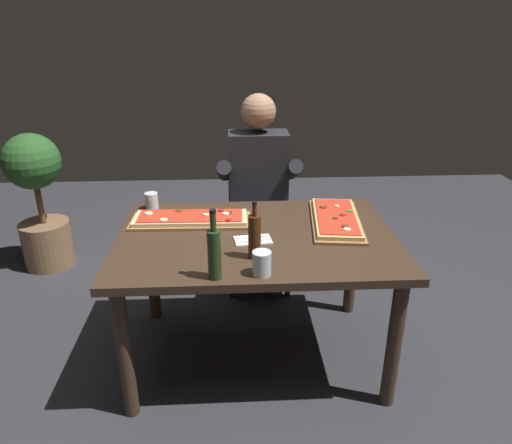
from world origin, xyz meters
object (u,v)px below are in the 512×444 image
object	(u,v)px
tumbler_near_camera	(152,202)
potted_plant_corner	(39,197)
diner_chair	(258,216)
dining_table	(257,252)
pizza_rectangular_left	(336,219)
pizza_rectangular_front	(191,219)
seated_diner	(259,187)
tumbler_far_side	(262,263)
oil_bottle_amber	(255,236)
wine_bottle_dark	(214,252)

from	to	relation	value
tumbler_near_camera	potted_plant_corner	world-z (taller)	potted_plant_corner
tumbler_near_camera	diner_chair	bearing A→B (deg)	36.07
dining_table	pizza_rectangular_left	xyz separation A→B (m)	(0.43, 0.14, 0.11)
diner_chair	potted_plant_corner	size ratio (longest dim) A/B	0.85
pizza_rectangular_left	pizza_rectangular_front	bearing A→B (deg)	176.87
tumbler_near_camera	diner_chair	xyz separation A→B (m)	(0.64, 0.46, -0.29)
seated_diner	potted_plant_corner	world-z (taller)	seated_diner
pizza_rectangular_left	tumbler_near_camera	bearing A→B (deg)	165.78
tumbler_far_side	pizza_rectangular_left	bearing A→B (deg)	50.93
oil_bottle_amber	tumbler_near_camera	world-z (taller)	oil_bottle_amber
wine_bottle_dark	potted_plant_corner	distance (m)	2.08
pizza_rectangular_left	tumbler_near_camera	xyz separation A→B (m)	(-1.01, 0.26, 0.02)
pizza_rectangular_front	tumbler_near_camera	world-z (taller)	tumbler_near_camera
oil_bottle_amber	tumbler_far_side	bearing A→B (deg)	-82.10
tumbler_near_camera	potted_plant_corner	size ratio (longest dim) A/B	0.09
pizza_rectangular_front	diner_chair	distance (m)	0.83
pizza_rectangular_left	tumbler_near_camera	size ratio (longest dim) A/B	6.31
tumbler_near_camera	tumbler_far_side	xyz separation A→B (m)	(0.58, -0.79, 0.01)
potted_plant_corner	diner_chair	bearing A→B (deg)	-10.46
pizza_rectangular_front	seated_diner	distance (m)	0.68
tumbler_far_side	tumbler_near_camera	bearing A→B (deg)	126.22
pizza_rectangular_left	potted_plant_corner	bearing A→B (deg)	152.77
seated_diner	pizza_rectangular_left	bearing A→B (deg)	-57.72
tumbler_far_side	oil_bottle_amber	bearing A→B (deg)	97.90
oil_bottle_amber	tumbler_near_camera	xyz separation A→B (m)	(-0.56, 0.63, -0.07)
diner_chair	pizza_rectangular_left	bearing A→B (deg)	-62.24
dining_table	tumbler_far_side	size ratio (longest dim) A/B	13.12
tumbler_near_camera	potted_plant_corner	bearing A→B (deg)	141.62
wine_bottle_dark	tumbler_near_camera	world-z (taller)	wine_bottle_dark
dining_table	seated_diner	xyz separation A→B (m)	(0.05, 0.74, 0.10)
pizza_rectangular_left	potted_plant_corner	world-z (taller)	potted_plant_corner
tumbler_far_side	seated_diner	xyz separation A→B (m)	(0.06, 1.13, -0.05)
diner_chair	seated_diner	world-z (taller)	seated_diner
pizza_rectangular_left	seated_diner	bearing A→B (deg)	122.28
tumbler_near_camera	tumbler_far_side	distance (m)	0.98
diner_chair	wine_bottle_dark	bearing A→B (deg)	-101.20
pizza_rectangular_front	tumbler_far_side	size ratio (longest dim) A/B	6.03
dining_table	diner_chair	xyz separation A→B (m)	(0.05, 0.86, -0.16)
dining_table	seated_diner	bearing A→B (deg)	85.74
pizza_rectangular_left	oil_bottle_amber	bearing A→B (deg)	-140.41
diner_chair	potted_plant_corner	world-z (taller)	potted_plant_corner
wine_bottle_dark	seated_diner	distance (m)	1.18
pizza_rectangular_front	tumbler_far_side	distance (m)	0.67
tumbler_near_camera	pizza_rectangular_left	bearing A→B (deg)	-14.22
pizza_rectangular_left	wine_bottle_dark	distance (m)	0.84
tumbler_far_side	potted_plant_corner	world-z (taller)	potted_plant_corner
wine_bottle_dark	tumbler_near_camera	bearing A→B (deg)	115.36
diner_chair	potted_plant_corner	bearing A→B (deg)	169.54
tumbler_near_camera	tumbler_far_side	bearing A→B (deg)	-53.78
pizza_rectangular_left	tumbler_far_side	bearing A→B (deg)	-129.07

